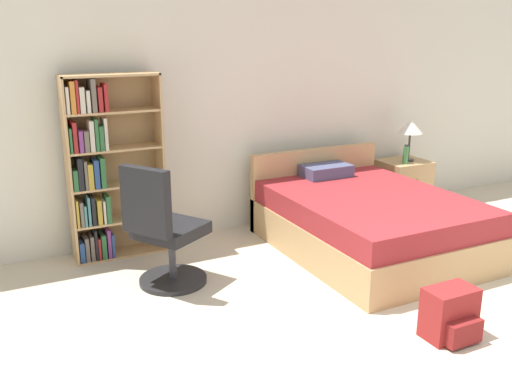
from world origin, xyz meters
TOP-DOWN VIEW (x-y plane):
  - ground_plane at (0.00, 0.00)m, footprint 14.00×14.00m
  - wall_back at (0.00, 3.23)m, footprint 9.00×0.06m
  - bookshelf at (-1.70, 2.99)m, footprint 0.84×0.26m
  - bed at (0.51, 2.07)m, footprint 1.50×2.00m
  - office_chair at (-1.43, 2.14)m, footprint 0.72×0.69m
  - nightstand at (1.66, 2.89)m, footprint 0.52×0.49m
  - table_lamp at (1.70, 2.87)m, footprint 0.27×0.27m
  - water_bottle at (1.57, 2.78)m, footprint 0.06×0.06m
  - backpack_red at (0.05, 0.50)m, footprint 0.35×0.29m

SIDE VIEW (x-z plane):
  - ground_plane at x=0.00m, z-range 0.00..0.00m
  - backpack_red at x=0.05m, z-range -0.01..0.35m
  - bed at x=0.51m, z-range -0.12..0.69m
  - nightstand at x=1.66m, z-range 0.00..0.58m
  - office_chair at x=-1.43m, z-range -0.06..0.98m
  - water_bottle at x=1.57m, z-range 0.57..0.79m
  - bookshelf at x=-1.70m, z-range 0.00..1.66m
  - table_lamp at x=1.70m, z-range 0.72..1.19m
  - wall_back at x=0.00m, z-range 0.00..2.60m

